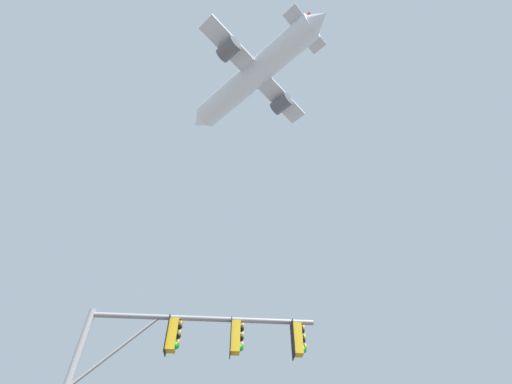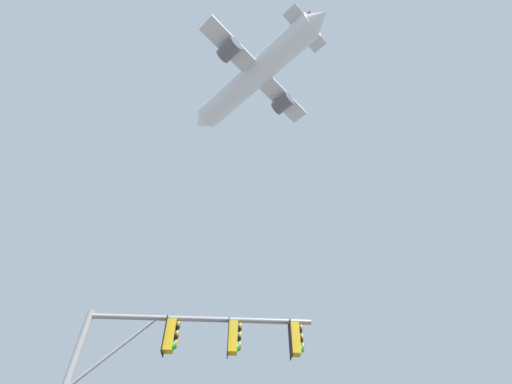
# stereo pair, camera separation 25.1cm
# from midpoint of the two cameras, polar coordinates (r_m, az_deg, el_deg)

# --- Properties ---
(signal_pole_near) EXTENTS (6.62, 1.13, 6.12)m
(signal_pole_near) POSITION_cam_midpoint_polar(r_m,az_deg,el_deg) (10.97, -12.52, -24.90)
(signal_pole_near) COLOR gray
(signal_pole_near) RESTS_ON ground
(airplane) EXTENTS (19.68, 16.78, 6.29)m
(airplane) POSITION_cam_midpoint_polar(r_m,az_deg,el_deg) (48.57, -0.09, 18.17)
(airplane) COLOR white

